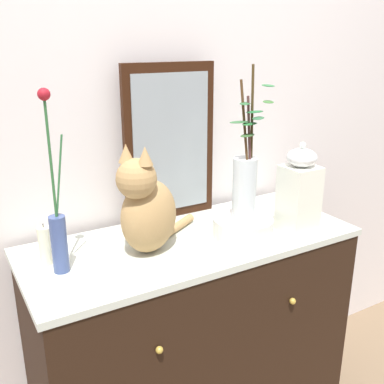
{
  "coord_description": "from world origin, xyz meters",
  "views": [
    {
      "loc": [
        -0.76,
        -1.31,
        1.64
      ],
      "look_at": [
        0.0,
        0.0,
        1.12
      ],
      "focal_mm": 42.29,
      "sensor_mm": 36.0,
      "label": 1
    }
  ],
  "objects_px": {
    "sideboard": "(192,346)",
    "jar_lidded_porcelain": "(299,193)",
    "vase_slim_green": "(58,228)",
    "vase_glass_clear": "(245,182)",
    "cat_sitting": "(147,208)",
    "mirror_leaning": "(170,143)",
    "candle_pillar": "(45,245)",
    "bowl_porcelain": "(243,227)"
  },
  "relations": [
    {
      "from": "jar_lidded_porcelain",
      "to": "candle_pillar",
      "type": "bearing_deg",
      "value": 166.14
    },
    {
      "from": "cat_sitting",
      "to": "bowl_porcelain",
      "type": "xyz_separation_m",
      "value": [
        0.36,
        -0.06,
        -0.12
      ]
    },
    {
      "from": "cat_sitting",
      "to": "mirror_leaning",
      "type": "bearing_deg",
      "value": 48.33
    },
    {
      "from": "mirror_leaning",
      "to": "jar_lidded_porcelain",
      "type": "height_order",
      "value": "mirror_leaning"
    },
    {
      "from": "cat_sitting",
      "to": "candle_pillar",
      "type": "height_order",
      "value": "cat_sitting"
    },
    {
      "from": "cat_sitting",
      "to": "vase_slim_green",
      "type": "height_order",
      "value": "vase_slim_green"
    },
    {
      "from": "cat_sitting",
      "to": "jar_lidded_porcelain",
      "type": "bearing_deg",
      "value": -13.58
    },
    {
      "from": "candle_pillar",
      "to": "bowl_porcelain",
      "type": "bearing_deg",
      "value": -11.99
    },
    {
      "from": "sideboard",
      "to": "mirror_leaning",
      "type": "distance_m",
      "value": 0.81
    },
    {
      "from": "sideboard",
      "to": "mirror_leaning",
      "type": "height_order",
      "value": "mirror_leaning"
    },
    {
      "from": "vase_glass_clear",
      "to": "cat_sitting",
      "type": "bearing_deg",
      "value": 169.83
    },
    {
      "from": "bowl_porcelain",
      "to": "vase_glass_clear",
      "type": "xyz_separation_m",
      "value": [
        0.0,
        -0.0,
        0.18
      ]
    },
    {
      "from": "bowl_porcelain",
      "to": "jar_lidded_porcelain",
      "type": "distance_m",
      "value": 0.24
    },
    {
      "from": "sideboard",
      "to": "cat_sitting",
      "type": "bearing_deg",
      "value": -176.16
    },
    {
      "from": "cat_sitting",
      "to": "jar_lidded_porcelain",
      "type": "distance_m",
      "value": 0.57
    },
    {
      "from": "vase_glass_clear",
      "to": "jar_lidded_porcelain",
      "type": "height_order",
      "value": "vase_glass_clear"
    },
    {
      "from": "mirror_leaning",
      "to": "cat_sitting",
      "type": "xyz_separation_m",
      "value": [
        -0.22,
        -0.25,
        -0.15
      ]
    },
    {
      "from": "bowl_porcelain",
      "to": "jar_lidded_porcelain",
      "type": "relative_size",
      "value": 0.64
    },
    {
      "from": "sideboard",
      "to": "vase_glass_clear",
      "type": "height_order",
      "value": "vase_glass_clear"
    },
    {
      "from": "vase_slim_green",
      "to": "bowl_porcelain",
      "type": "xyz_separation_m",
      "value": [
        0.65,
        -0.07,
        -0.11
      ]
    },
    {
      "from": "vase_slim_green",
      "to": "jar_lidded_porcelain",
      "type": "xyz_separation_m",
      "value": [
        0.85,
        -0.14,
        0.01
      ]
    },
    {
      "from": "cat_sitting",
      "to": "vase_glass_clear",
      "type": "distance_m",
      "value": 0.37
    },
    {
      "from": "jar_lidded_porcelain",
      "to": "sideboard",
      "type": "bearing_deg",
      "value": 158.58
    },
    {
      "from": "cat_sitting",
      "to": "candle_pillar",
      "type": "distance_m",
      "value": 0.35
    },
    {
      "from": "sideboard",
      "to": "bowl_porcelain",
      "type": "xyz_separation_m",
      "value": [
        0.18,
        -0.07,
        0.51
      ]
    },
    {
      "from": "jar_lidded_porcelain",
      "to": "bowl_porcelain",
      "type": "bearing_deg",
      "value": 159.91
    },
    {
      "from": "mirror_leaning",
      "to": "candle_pillar",
      "type": "xyz_separation_m",
      "value": [
        -0.54,
        -0.16,
        -0.24
      ]
    },
    {
      "from": "sideboard",
      "to": "jar_lidded_porcelain",
      "type": "xyz_separation_m",
      "value": [
        0.37,
        -0.15,
        0.63
      ]
    },
    {
      "from": "candle_pillar",
      "to": "mirror_leaning",
      "type": "bearing_deg",
      "value": 16.74
    },
    {
      "from": "vase_slim_green",
      "to": "vase_glass_clear",
      "type": "height_order",
      "value": "vase_glass_clear"
    },
    {
      "from": "mirror_leaning",
      "to": "vase_glass_clear",
      "type": "relative_size",
      "value": 1.12
    },
    {
      "from": "cat_sitting",
      "to": "candle_pillar",
      "type": "relative_size",
      "value": 2.88
    },
    {
      "from": "cat_sitting",
      "to": "bowl_porcelain",
      "type": "height_order",
      "value": "cat_sitting"
    },
    {
      "from": "cat_sitting",
      "to": "vase_glass_clear",
      "type": "height_order",
      "value": "vase_glass_clear"
    },
    {
      "from": "cat_sitting",
      "to": "bowl_porcelain",
      "type": "bearing_deg",
      "value": -9.81
    },
    {
      "from": "cat_sitting",
      "to": "jar_lidded_porcelain",
      "type": "height_order",
      "value": "cat_sitting"
    },
    {
      "from": "mirror_leaning",
      "to": "vase_slim_green",
      "type": "bearing_deg",
      "value": -155.06
    },
    {
      "from": "vase_slim_green",
      "to": "jar_lidded_porcelain",
      "type": "distance_m",
      "value": 0.86
    },
    {
      "from": "sideboard",
      "to": "jar_lidded_porcelain",
      "type": "relative_size",
      "value": 3.52
    },
    {
      "from": "cat_sitting",
      "to": "vase_slim_green",
      "type": "relative_size",
      "value": 0.71
    },
    {
      "from": "bowl_porcelain",
      "to": "cat_sitting",
      "type": "bearing_deg",
      "value": 170.19
    },
    {
      "from": "sideboard",
      "to": "vase_slim_green",
      "type": "distance_m",
      "value": 0.78
    }
  ]
}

